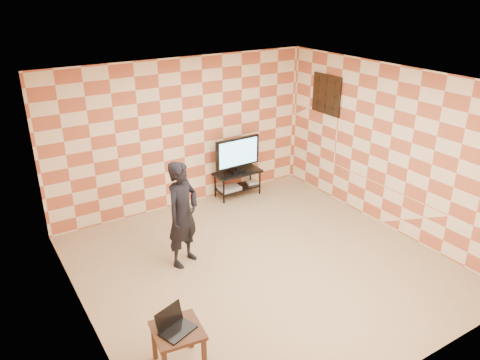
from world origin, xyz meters
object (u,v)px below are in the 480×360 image
tv (238,153)px  side_table (178,336)px  person (183,214)px  tv_stand (238,178)px

tv → side_table: tv is taller
tv → side_table: 4.45m
tv → person: 2.47m
person → side_table: bearing=-143.3°
person → tv: bearing=13.9°
tv_stand → tv: (-0.00, -0.00, 0.51)m
tv_stand → person: 2.51m
tv → person: person is taller
side_table → person: size_ratio=0.36×
tv → person: size_ratio=0.58×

